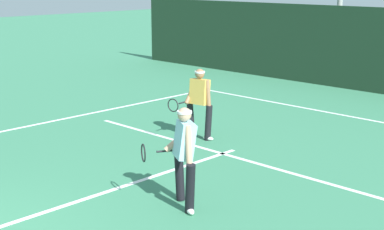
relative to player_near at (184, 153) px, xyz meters
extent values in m
cube|color=white|center=(-1.35, 7.13, -0.87)|extent=(9.60, 0.10, 0.01)
cube|color=white|center=(-1.35, 2.45, -0.87)|extent=(7.83, 0.10, 0.01)
cube|color=white|center=(-1.35, -0.40, -0.87)|extent=(0.10, 6.40, 0.01)
cylinder|color=black|center=(0.28, -0.14, -0.47)|extent=(0.27, 0.24, 0.81)
cylinder|color=black|center=(-0.26, 0.16, -0.47)|extent=(0.31, 0.26, 0.81)
ellipsoid|color=white|center=(0.28, -0.14, -0.83)|extent=(0.28, 0.22, 0.09)
ellipsoid|color=white|center=(-0.26, 0.16, -0.83)|extent=(0.28, 0.22, 0.09)
cube|color=#9EDBEA|center=(0.01, 0.01, 0.21)|extent=(0.51, 0.46, 0.59)
cylinder|color=tan|center=(0.21, -0.11, 0.18)|extent=(0.21, 0.18, 0.62)
cylinder|color=tan|center=(-0.19, 0.12, 0.18)|extent=(0.35, 0.52, 0.45)
sphere|color=tan|center=(0.01, 0.01, 0.61)|extent=(0.21, 0.21, 0.21)
cylinder|color=white|center=(0.01, 0.01, 0.65)|extent=(0.32, 0.32, 0.04)
cylinder|color=black|center=(-0.36, -0.07, -0.03)|extent=(0.16, 0.24, 0.03)
torus|color=black|center=(-0.52, -0.37, -0.03)|extent=(0.27, 0.17, 0.29)
cylinder|color=black|center=(-2.22, 2.97, -0.48)|extent=(0.21, 0.16, 0.79)
cylinder|color=black|center=(-2.69, 2.91, -0.48)|extent=(0.23, 0.17, 0.80)
ellipsoid|color=white|center=(-2.22, 2.97, -0.83)|extent=(0.27, 0.14, 0.09)
ellipsoid|color=white|center=(-2.69, 2.91, -0.83)|extent=(0.27, 0.14, 0.09)
cube|color=#E5B24C|center=(-2.46, 2.94, 0.19)|extent=(0.44, 0.31, 0.57)
cylinder|color=#9E704C|center=(-2.23, 2.97, 0.17)|extent=(0.16, 0.11, 0.61)
cylinder|color=#9E704C|center=(-2.68, 2.91, 0.17)|extent=(0.15, 0.46, 0.53)
sphere|color=#9E704C|center=(-2.46, 2.94, 0.59)|extent=(0.21, 0.21, 0.21)
cylinder|color=white|center=(-2.46, 2.94, 0.63)|extent=(0.26, 0.26, 0.04)
cylinder|color=black|center=(-2.70, 2.65, -0.05)|extent=(0.07, 0.26, 0.03)
torus|color=black|center=(-2.65, 2.32, -0.05)|extent=(0.29, 0.06, 0.29)
camera|label=1|loc=(5.93, -5.89, 2.65)|focal=53.20mm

